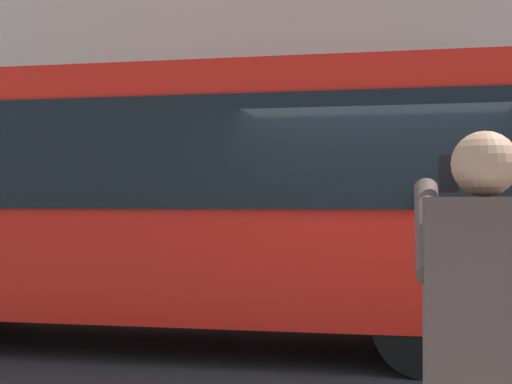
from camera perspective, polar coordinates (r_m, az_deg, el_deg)
ground_plane at (r=7.45m, az=9.41°, el=-13.30°), size 60.00×60.00×0.00m
red_bus at (r=8.50m, az=-7.93°, el=-0.34°), size 9.05×2.54×3.08m
pedestrian_photographer at (r=2.59m, az=17.54°, el=-11.28°), size 0.53×0.52×1.70m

